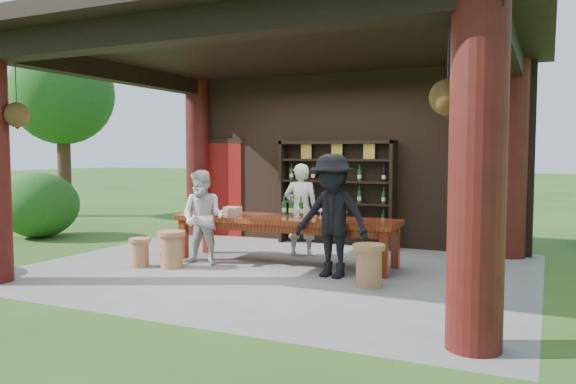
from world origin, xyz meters
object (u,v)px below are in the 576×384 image
at_px(wine_shelf, 336,193).
at_px(stool_far_left, 140,252).
at_px(tasting_table, 286,224).
at_px(napkin_basket, 233,211).
at_px(guest_man, 332,216).
at_px(guest_woman, 203,218).
at_px(host, 301,210).
at_px(stool_near_right, 369,264).
at_px(stool_near_left, 172,248).

height_order(wine_shelf, stool_far_left, wine_shelf).
bearing_deg(stool_far_left, tasting_table, 30.59).
bearing_deg(wine_shelf, napkin_basket, -114.31).
bearing_deg(stool_far_left, guest_man, 10.96).
bearing_deg(guest_woman, tasting_table, 21.23).
relative_size(wine_shelf, host, 1.43).
relative_size(wine_shelf, napkin_basket, 8.71).
relative_size(tasting_table, stool_far_left, 8.13).
xyz_separation_m(tasting_table, napkin_basket, (-0.89, -0.14, 0.18)).
height_order(stool_near_right, napkin_basket, napkin_basket).
bearing_deg(tasting_table, stool_far_left, -149.41).
relative_size(guest_woman, guest_man, 0.85).
distance_m(stool_near_left, stool_far_left, 0.52).
xyz_separation_m(stool_far_left, guest_man, (2.96, 0.57, 0.64)).
xyz_separation_m(host, napkin_basket, (-0.81, -0.91, 0.03)).
distance_m(stool_near_right, napkin_basket, 2.70).
height_order(stool_far_left, guest_man, guest_man).
distance_m(guest_woman, napkin_basket, 0.54).
height_order(stool_near_right, guest_woman, guest_woman).
relative_size(tasting_table, stool_near_left, 6.40).
xyz_separation_m(wine_shelf, napkin_basket, (-0.98, -2.18, -0.18)).
xyz_separation_m(host, guest_woman, (-1.08, -1.37, -0.05)).
bearing_deg(guest_man, napkin_basket, 173.59).
height_order(wine_shelf, stool_near_right, wine_shelf).
distance_m(stool_near_right, guest_man, 0.92).
height_order(stool_far_left, napkin_basket, napkin_basket).
bearing_deg(wine_shelf, guest_woman, -115.36).
bearing_deg(stool_near_left, stool_near_right, 1.87).
bearing_deg(stool_near_right, napkin_basket, 163.00).
height_order(tasting_table, guest_man, guest_man).
bearing_deg(wine_shelf, host, -97.65).
distance_m(tasting_table, napkin_basket, 0.92).
bearing_deg(wine_shelf, stool_far_left, -122.62).
distance_m(stool_far_left, guest_man, 3.08).
xyz_separation_m(stool_near_right, host, (-1.72, 1.69, 0.49)).
bearing_deg(tasting_table, stool_near_left, -145.25).
bearing_deg(wine_shelf, guest_man, -70.92).
height_order(stool_far_left, host, host).
relative_size(stool_near_right, guest_man, 0.32).
bearing_deg(guest_woman, napkin_basket, 53.90).
xyz_separation_m(guest_man, napkin_basket, (-1.89, 0.45, -0.06)).
height_order(stool_near_left, napkin_basket, napkin_basket).
bearing_deg(stool_near_left, napkin_basket, 57.01).
xyz_separation_m(stool_near_right, napkin_basket, (-2.54, 0.78, 0.52)).
height_order(tasting_table, stool_near_right, tasting_table).
bearing_deg(host, stool_near_right, 120.55).
distance_m(tasting_table, stool_near_left, 1.81).
height_order(stool_far_left, guest_woman, guest_woman).
xyz_separation_m(stool_far_left, napkin_basket, (1.06, 1.02, 0.58)).
bearing_deg(guest_woman, stool_far_left, -150.90).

